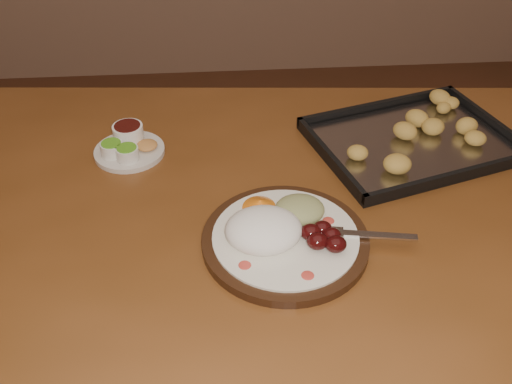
{
  "coord_description": "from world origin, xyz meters",
  "views": [
    {
      "loc": [
        -0.1,
        -0.84,
        1.42
      ],
      "look_at": [
        -0.04,
        -0.02,
        0.77
      ],
      "focal_mm": 40.0,
      "sensor_mm": 36.0,
      "label": 1
    }
  ],
  "objects": [
    {
      "name": "dining_table",
      "position": [
        -0.06,
        -0.04,
        0.65
      ],
      "size": [
        1.56,
        1.01,
        0.75
      ],
      "rotation": [
        0.0,
        0.0,
        -0.08
      ],
      "color": "brown",
      "rests_on": "ground"
    },
    {
      "name": "dinner_plate",
      "position": [
        -0.0,
        -0.14,
        0.77
      ],
      "size": [
        0.36,
        0.28,
        0.07
      ],
      "rotation": [
        0.0,
        0.0,
        -0.14
      ],
      "color": "black",
      "rests_on": "dining_table"
    },
    {
      "name": "condiment_saucer",
      "position": [
        -0.29,
        0.15,
        0.77
      ],
      "size": [
        0.14,
        0.14,
        0.05
      ],
      "rotation": [
        0.0,
        0.0,
        -0.2
      ],
      "color": "beige",
      "rests_on": "dining_table"
    },
    {
      "name": "baking_tray",
      "position": [
        0.3,
        0.14,
        0.76
      ],
      "size": [
        0.47,
        0.4,
        0.04
      ],
      "rotation": [
        0.0,
        0.0,
        0.3
      ],
      "color": "black",
      "rests_on": "dining_table"
    }
  ]
}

